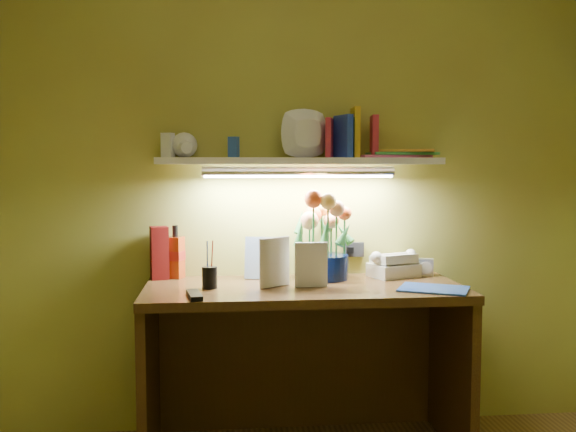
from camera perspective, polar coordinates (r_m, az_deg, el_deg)
The scene contains 13 objects.
desk at distance 2.93m, azimuth 1.44°, elevation -13.43°, with size 1.40×0.60×0.75m, color #371E0F.
flower_bouquet at distance 2.99m, azimuth 3.24°, elevation -1.85°, with size 0.25×0.25×0.40m, color #061035, non-canonical shape.
telephone at distance 3.10m, azimuth 9.37°, elevation -4.20°, with size 0.21×0.16×0.13m, color beige, non-canonical shape.
desk_clock at distance 3.17m, azimuth 12.03°, elevation -4.46°, with size 0.08×0.04×0.08m, color silver.
whisky_bottle at distance 3.06m, azimuth -9.97°, elevation -3.15°, with size 0.07×0.07×0.25m, color #A3350F, non-canonical shape.
whisky_box at distance 3.05m, azimuth -11.36°, elevation -3.24°, with size 0.08×0.08×0.25m, color #550B09.
pen_cup at distance 2.79m, azimuth -6.98°, elevation -4.79°, with size 0.07×0.07×0.16m, color black.
art_card at distance 3.00m, azimuth -1.94°, elevation -3.75°, with size 0.20×0.04×0.20m, color silver, non-canonical shape.
tv_remote at distance 2.62m, azimuth -8.32°, elevation -6.97°, with size 0.05×0.17×0.02m, color black.
blue_folder at distance 2.82m, azimuth 12.84°, elevation -6.33°, with size 0.28×0.21×0.01m, color #2A54B2.
desk_book_a at distance 2.74m, azimuth -2.50°, elevation -4.29°, with size 0.16×0.02×0.22m, color beige.
desk_book_b at distance 2.79m, azimuth 0.61°, elevation -4.37°, with size 0.14×0.01×0.20m, color white.
wall_shelf at distance 2.98m, azimuth 1.90°, elevation 5.61°, with size 1.32×0.31×0.26m.
Camera 1 is at (-0.36, -1.57, 1.28)m, focal length 40.00 mm.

